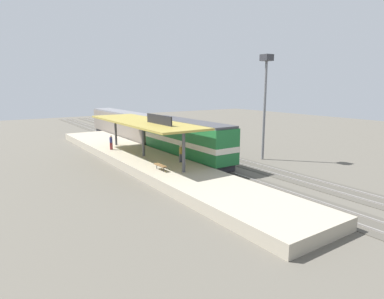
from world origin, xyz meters
TOP-DOWN VIEW (x-y plane):
  - ground_plane at (2.00, 0.00)m, footprint 120.00×120.00m
  - track_near at (0.00, 0.00)m, footprint 3.20×110.00m
  - track_far at (4.60, 0.00)m, footprint 3.20×110.00m
  - platform at (-4.60, 0.00)m, footprint 6.00×44.00m
  - station_canopy at (-4.60, -0.09)m, footprint 5.20×18.00m
  - platform_bench at (-6.00, -6.26)m, footprint 0.44×1.70m
  - locomotive at (0.00, -1.33)m, footprint 2.93×14.43m
  - passenger_carriage_single at (0.00, 16.67)m, footprint 2.90×20.00m
  - freight_car at (4.60, 6.35)m, footprint 2.80×12.00m
  - light_mast at (7.80, -5.49)m, footprint 1.10×1.10m
  - person_waiting at (-2.81, -4.65)m, footprint 0.34×0.34m
  - person_walking at (-6.20, 5.44)m, footprint 0.34×0.34m

SIDE VIEW (x-z plane):
  - ground_plane at x=2.00m, z-range 0.00..0.00m
  - track_near at x=0.00m, z-range -0.05..0.11m
  - track_far at x=4.60m, z-range -0.05..0.11m
  - platform at x=-4.60m, z-range 0.00..0.90m
  - platform_bench at x=-6.00m, z-range 1.09..1.59m
  - person_waiting at x=-2.81m, z-range 1.00..2.71m
  - person_walking at x=-6.20m, z-range 1.00..2.71m
  - freight_car at x=4.60m, z-range 0.20..3.74m
  - passenger_carriage_single at x=0.00m, z-range 0.19..4.43m
  - locomotive at x=0.00m, z-range 0.19..4.63m
  - station_canopy at x=-4.60m, z-range 2.18..6.88m
  - light_mast at x=7.80m, z-range 2.55..14.25m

